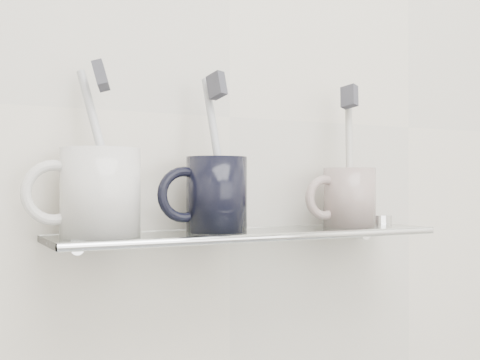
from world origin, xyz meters
TOP-DOWN VIEW (x-y plane):
  - wall_back at (0.00, 1.10)m, footprint 2.50×0.00m
  - shelf_glass at (0.00, 1.04)m, footprint 0.50×0.12m
  - shelf_rail at (0.00, 0.98)m, footprint 0.50×0.01m
  - bracket_left at (-0.21, 1.09)m, footprint 0.02×0.03m
  - bracket_right at (0.21, 1.09)m, footprint 0.02×0.03m
  - mug_left at (-0.19, 1.04)m, footprint 0.09×0.09m
  - mug_left_handle at (-0.24, 1.04)m, footprint 0.07×0.01m
  - toothbrush_left at (-0.19, 1.04)m, footprint 0.04×0.07m
  - bristles_left at (-0.19, 1.04)m, footprint 0.02×0.03m
  - mug_center at (-0.05, 1.04)m, footprint 0.09×0.09m
  - mug_center_handle at (-0.09, 1.04)m, footprint 0.07×0.01m
  - toothbrush_center at (-0.05, 1.04)m, footprint 0.02×0.06m
  - bristles_center at (-0.05, 1.04)m, footprint 0.02×0.03m
  - mug_right at (0.16, 1.04)m, footprint 0.07×0.07m
  - mug_right_handle at (0.12, 1.04)m, footprint 0.06×0.01m
  - toothbrush_right at (0.16, 1.04)m, footprint 0.04×0.05m
  - bristles_right at (0.16, 1.04)m, footprint 0.02×0.03m
  - chrome_cap at (0.21, 1.04)m, footprint 0.04×0.04m

SIDE VIEW (x-z plane):
  - bracket_left at x=-0.21m, z-range 1.08..1.09m
  - bracket_right at x=0.21m, z-range 1.08..1.09m
  - shelf_glass at x=0.00m, z-range 1.09..1.10m
  - shelf_rail at x=0.00m, z-range 1.09..1.10m
  - chrome_cap at x=0.21m, z-range 1.10..1.11m
  - mug_right at x=0.16m, z-range 1.10..1.18m
  - mug_right_handle at x=0.12m, z-range 1.11..1.17m
  - mug_center at x=-0.05m, z-range 1.10..1.19m
  - mug_center_handle at x=-0.09m, z-range 1.11..1.18m
  - mug_left at x=-0.19m, z-range 1.10..1.20m
  - mug_left_handle at x=-0.24m, z-range 1.11..1.19m
  - toothbrush_left at x=-0.19m, z-range 1.11..1.29m
  - toothbrush_center at x=-0.05m, z-range 1.11..1.29m
  - toothbrush_right at x=0.16m, z-range 1.11..1.29m
  - wall_back at x=0.00m, z-range 0.00..2.50m
  - bristles_left at x=-0.19m, z-range 1.26..1.30m
  - bristles_center at x=-0.05m, z-range 1.26..1.30m
  - bristles_right at x=0.16m, z-range 1.26..1.30m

